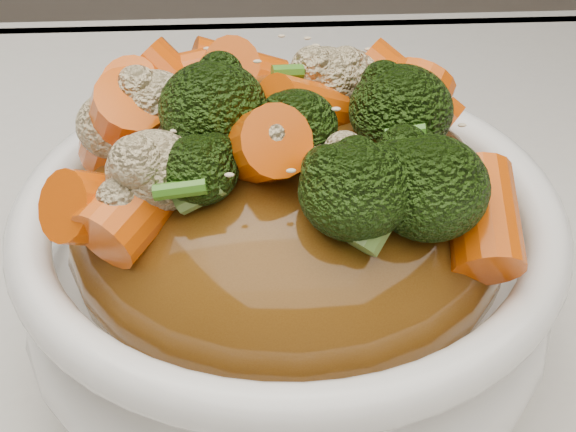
{
  "coord_description": "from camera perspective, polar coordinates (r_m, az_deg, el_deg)",
  "views": [
    {
      "loc": [
        0.02,
        -0.22,
        1.04
      ],
      "look_at": [
        0.03,
        0.06,
        0.83
      ],
      "focal_mm": 55.0,
      "sensor_mm": 36.0,
      "label": 1
    }
  ],
  "objects": [
    {
      "name": "bowl",
      "position": [
        0.37,
        -0.0,
        -4.04
      ],
      "size": [
        0.24,
        0.24,
        0.09
      ],
      "primitive_type": null,
      "rotation": [
        0.0,
        0.0,
        -0.09
      ],
      "color": "white",
      "rests_on": "tablecloth"
    },
    {
      "name": "sauce_base",
      "position": [
        0.35,
        0.0,
        -0.39
      ],
      "size": [
        0.19,
        0.19,
        0.1
      ],
      "primitive_type": "ellipsoid",
      "rotation": [
        0.0,
        0.0,
        -0.09
      ],
      "color": "brown",
      "rests_on": "bowl"
    },
    {
      "name": "carrots",
      "position": [
        0.32,
        0.0,
        8.64
      ],
      "size": [
        0.19,
        0.19,
        0.05
      ],
      "primitive_type": null,
      "rotation": [
        0.0,
        0.0,
        -0.09
      ],
      "color": "#DE5207",
      "rests_on": "sauce_base"
    },
    {
      "name": "broccoli",
      "position": [
        0.32,
        0.0,
        8.48
      ],
      "size": [
        0.19,
        0.19,
        0.04
      ],
      "primitive_type": null,
      "rotation": [
        0.0,
        0.0,
        -0.09
      ],
      "color": "black",
      "rests_on": "sauce_base"
    },
    {
      "name": "cauliflower",
      "position": [
        0.32,
        0.0,
        8.16
      ],
      "size": [
        0.19,
        0.19,
        0.04
      ],
      "primitive_type": null,
      "rotation": [
        0.0,
        0.0,
        -0.09
      ],
      "color": "beige",
      "rests_on": "sauce_base"
    },
    {
      "name": "scallions",
      "position": [
        0.32,
        0.0,
        8.8
      ],
      "size": [
        0.14,
        0.14,
        0.02
      ],
      "primitive_type": null,
      "rotation": [
        0.0,
        0.0,
        -0.09
      ],
      "color": "#37731A",
      "rests_on": "sauce_base"
    },
    {
      "name": "sesame_seeds",
      "position": [
        0.32,
        0.0,
        8.8
      ],
      "size": [
        0.17,
        0.17,
        0.01
      ],
      "primitive_type": null,
      "rotation": [
        0.0,
        0.0,
        -0.09
      ],
      "color": "beige",
      "rests_on": "sauce_base"
    }
  ]
}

